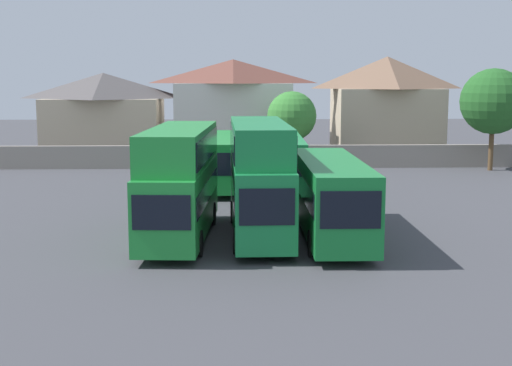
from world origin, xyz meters
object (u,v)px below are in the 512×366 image
(bus_4, at_px, (227,158))
(bus_3, at_px, (331,194))
(house_terrace_left, at_px, (104,114))
(house_terrace_right, at_px, (386,106))
(bus_1, at_px, (180,177))
(bus_2, at_px, (259,173))
(tree_left_of_lot, at_px, (292,116))
(house_terrace_centre, at_px, (233,107))
(bus_5, at_px, (283,159))
(tree_behind_wall, at_px, (493,101))

(bus_4, bearing_deg, bus_3, 16.75)
(house_terrace_left, bearing_deg, house_terrace_right, -1.66)
(bus_1, relative_size, bus_3, 0.94)
(bus_3, distance_m, bus_4, 15.60)
(bus_4, xyz_separation_m, house_terrace_right, (14.28, 17.88, 2.67))
(bus_1, height_order, bus_4, bus_1)
(bus_2, bearing_deg, house_terrace_left, -159.89)
(bus_3, bearing_deg, house_terrace_right, 164.20)
(bus_2, distance_m, tree_left_of_lot, 26.90)
(bus_4, relative_size, house_terrace_centre, 1.03)
(bus_5, height_order, house_terrace_right, house_terrace_right)
(tree_behind_wall, bearing_deg, bus_3, -124.54)
(tree_behind_wall, bearing_deg, bus_4, -159.25)
(house_terrace_centre, distance_m, tree_left_of_lot, 8.09)
(bus_5, bearing_deg, bus_1, -19.73)
(bus_1, distance_m, bus_5, 15.31)
(bus_2, relative_size, tree_behind_wall, 1.31)
(house_terrace_left, bearing_deg, bus_4, -58.93)
(bus_4, height_order, bus_5, bus_5)
(bus_4, distance_m, bus_5, 3.64)
(house_terrace_left, relative_size, house_terrace_right, 1.09)
(bus_1, relative_size, house_terrace_centre, 0.95)
(bus_5, bearing_deg, house_terrace_right, 151.58)
(house_terrace_centre, bearing_deg, house_terrace_right, -3.30)
(bus_4, xyz_separation_m, tree_behind_wall, (20.27, 7.68, 3.39))
(house_terrace_right, bearing_deg, house_terrace_left, 178.34)
(bus_3, bearing_deg, bus_1, -90.20)
(bus_2, relative_size, bus_5, 0.89)
(house_terrace_right, bearing_deg, bus_1, -116.47)
(bus_3, relative_size, bus_5, 0.96)
(house_terrace_left, height_order, tree_behind_wall, tree_behind_wall)
(house_terrace_right, height_order, tree_left_of_lot, house_terrace_right)
(bus_2, bearing_deg, tree_behind_wall, 138.76)
(house_terrace_left, height_order, tree_left_of_lot, house_terrace_left)
(bus_3, xyz_separation_m, house_terrace_left, (-15.98, 33.47, 1.83))
(bus_1, distance_m, tree_left_of_lot, 27.94)
(bus_3, xyz_separation_m, bus_5, (-1.17, 14.30, -0.08))
(bus_2, xyz_separation_m, bus_5, (2.03, 13.89, -0.99))
(bus_3, distance_m, bus_5, 14.35)
(house_terrace_centre, bearing_deg, bus_1, -94.16)
(house_terrace_centre, relative_size, tree_behind_wall, 1.39)
(bus_2, xyz_separation_m, tree_left_of_lot, (3.68, 26.62, 1.03))
(house_terrace_right, distance_m, tree_behind_wall, 11.85)
(bus_1, bearing_deg, house_terrace_left, -161.06)
(bus_4, bearing_deg, house_terrace_left, -149.96)
(bus_5, xyz_separation_m, house_terrace_right, (10.69, 18.43, 2.65))
(bus_2, distance_m, bus_5, 14.07)
(bus_3, xyz_separation_m, tree_left_of_lot, (0.49, 27.03, 1.93))
(bus_4, relative_size, bus_5, 0.98)
(bus_4, distance_m, house_terrace_right, 23.04)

